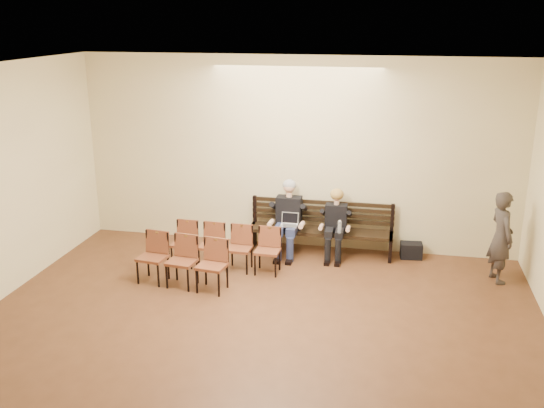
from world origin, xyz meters
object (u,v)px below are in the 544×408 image
at_px(laptop, 289,228).
at_px(chair_row_back, 225,247).
at_px(bench, 320,241).
at_px(seated_man, 288,218).
at_px(seated_woman, 335,228).
at_px(water_bottle, 339,233).
at_px(chair_row_front, 182,262).
at_px(bag, 411,250).
at_px(passerby, 502,230).

bearing_deg(laptop, chair_row_back, -131.70).
bearing_deg(bench, seated_man, -168.16).
xyz_separation_m(bench, seated_woman, (0.28, -0.12, 0.33)).
distance_m(seated_man, seated_woman, 0.86).
bearing_deg(water_bottle, seated_man, 162.54).
bearing_deg(chair_row_front, chair_row_back, 65.89).
height_order(seated_man, water_bottle, seated_man).
bearing_deg(laptop, water_bottle, 4.60).
xyz_separation_m(seated_man, bag, (2.20, 0.22, -0.53)).
bearing_deg(chair_row_front, water_bottle, 38.30).
relative_size(seated_woman, laptop, 3.64).
height_order(seated_woman, laptop, seated_woman).
relative_size(seated_man, seated_woman, 1.22).
height_order(bag, chair_row_front, chair_row_front).
relative_size(laptop, chair_row_back, 0.16).
xyz_separation_m(seated_man, seated_woman, (0.85, 0.00, -0.12)).
xyz_separation_m(passerby, chair_row_front, (-4.96, -1.24, -0.46)).
bearing_deg(bench, seated_woman, -23.14).
height_order(bench, seated_man, seated_man).
relative_size(bag, passerby, 0.22).
height_order(bag, passerby, passerby).
distance_m(bag, chair_row_front, 4.10).
distance_m(seated_woman, water_bottle, 0.32).
relative_size(bag, chair_row_front, 0.26).
relative_size(seated_woman, chair_row_front, 0.75).
relative_size(passerby, chair_row_back, 0.93).
bearing_deg(bag, passerby, -27.27).
bearing_deg(water_bottle, laptop, 173.27).
xyz_separation_m(bench, bag, (1.63, 0.10, -0.09)).
height_order(seated_man, chair_row_back, seated_man).
height_order(seated_woman, chair_row_front, seated_woman).
bearing_deg(seated_man, chair_row_front, -129.16).
bearing_deg(laptop, bag, 22.21).
xyz_separation_m(water_bottle, bag, (1.24, 0.52, -0.43)).
bearing_deg(chair_row_front, passerby, 21.25).
bearing_deg(seated_man, seated_woman, 0.00).
relative_size(seated_man, water_bottle, 5.83).
bearing_deg(chair_row_back, seated_woman, 29.10).
xyz_separation_m(seated_man, chair_row_front, (-1.40, -1.72, -0.26)).
height_order(seated_man, chair_row_front, seated_man).
xyz_separation_m(laptop, passerby, (3.51, -0.29, 0.31)).
bearing_deg(chair_row_back, bench, 36.58).
height_order(bench, chair_row_back, chair_row_back).
distance_m(seated_man, chair_row_back, 1.33).
xyz_separation_m(water_bottle, chair_row_back, (-1.87, -0.62, -0.18)).
distance_m(seated_woman, chair_row_front, 2.84).
distance_m(bench, water_bottle, 0.66).
height_order(laptop, passerby, passerby).
distance_m(bench, seated_woman, 0.45).
relative_size(seated_woman, chair_row_back, 0.59).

